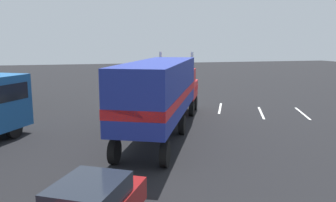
% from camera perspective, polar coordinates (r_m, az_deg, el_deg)
% --- Properties ---
extents(ground_plane, '(120.00, 120.00, 0.00)m').
position_cam_1_polar(ground_plane, '(25.47, 2.08, -1.91)').
color(ground_plane, black).
extents(lane_stripe_near, '(4.05, 2.02, 0.01)m').
position_cam_1_polar(lane_stripe_near, '(27.35, 8.66, -1.19)').
color(lane_stripe_near, silver).
rests_on(lane_stripe_near, ground_plane).
extents(lane_stripe_mid, '(4.07, 1.98, 0.01)m').
position_cam_1_polar(lane_stripe_mid, '(26.23, 15.24, -1.89)').
color(lane_stripe_mid, silver).
rests_on(lane_stripe_mid, ground_plane).
extents(lane_stripe_far, '(4.13, 1.82, 0.01)m').
position_cam_1_polar(lane_stripe_far, '(26.98, 21.45, -1.91)').
color(lane_stripe_far, silver).
rests_on(lane_stripe_far, ground_plane).
extents(semi_truck, '(13.89, 8.25, 4.50)m').
position_cam_1_polar(semi_truck, '(19.32, -0.80, 1.96)').
color(semi_truck, red).
rests_on(semi_truck, ground_plane).
extents(person_bystander, '(0.36, 0.47, 1.63)m').
position_cam_1_polar(person_bystander, '(20.31, -9.18, -2.45)').
color(person_bystander, black).
rests_on(person_bystander, ground_plane).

